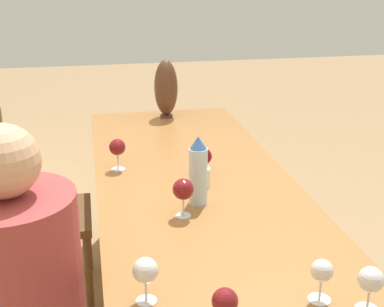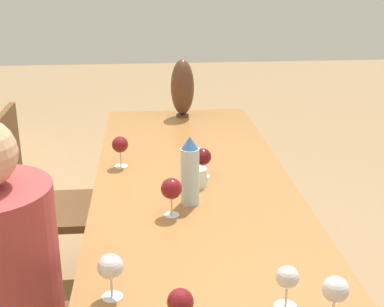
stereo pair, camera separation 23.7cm
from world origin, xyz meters
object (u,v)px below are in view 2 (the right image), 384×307
(wine_glass_2, at_px, (335,291))
(chair_far, at_px, (39,199))
(wine_glass_3, at_px, (180,303))
(wine_glass_6, at_px, (120,145))
(wine_glass_0, at_px, (203,157))
(water_tumbler, at_px, (198,178))
(wine_glass_4, at_px, (171,189))
(person_near, at_px, (5,293))
(vase, at_px, (182,88))
(wine_glass_1, at_px, (287,279))
(wine_glass_5, at_px, (110,268))
(water_bottle, at_px, (190,171))

(wine_glass_2, bearing_deg, chair_far, 37.08)
(wine_glass_3, distance_m, wine_glass_6, 1.21)
(wine_glass_0, distance_m, chair_far, 0.94)
(wine_glass_3, bearing_deg, water_tumbler, -8.42)
(wine_glass_4, distance_m, wine_glass_6, 0.56)
(person_near, bearing_deg, wine_glass_0, -46.18)
(wine_glass_2, bearing_deg, vase, 7.46)
(wine_glass_6, bearing_deg, wine_glass_1, -156.05)
(wine_glass_4, relative_size, chair_far, 0.15)
(wine_glass_5, height_order, chair_far, chair_far)
(water_bottle, relative_size, vase, 0.79)
(wine_glass_0, relative_size, wine_glass_3, 1.06)
(wine_glass_4, height_order, person_near, person_near)
(vase, xyz_separation_m, wine_glass_3, (-2.00, 0.15, -0.10))
(vase, bearing_deg, water_bottle, 177.26)
(water_bottle, relative_size, wine_glass_2, 2.10)
(wine_glass_0, bearing_deg, wine_glass_6, 67.08)
(wine_glass_1, height_order, wine_glass_5, wine_glass_5)
(person_near, bearing_deg, water_tumbler, -49.66)
(wine_glass_2, distance_m, chair_far, 1.76)
(wine_glass_1, bearing_deg, person_near, 71.62)
(wine_glass_5, bearing_deg, wine_glass_2, -104.74)
(chair_far, height_order, person_near, person_near)
(water_tumbler, bearing_deg, wine_glass_1, -169.37)
(vase, bearing_deg, wine_glass_4, 174.16)
(water_bottle, relative_size, wine_glass_0, 2.12)
(water_tumbler, distance_m, wine_glass_4, 0.30)
(wine_glass_4, bearing_deg, chair_far, 41.90)
(water_tumbler, distance_m, wine_glass_0, 0.12)
(wine_glass_2, relative_size, wine_glass_4, 0.88)
(wine_glass_1, relative_size, wine_glass_3, 1.04)
(chair_far, distance_m, person_near, 1.05)
(person_near, bearing_deg, water_bottle, -56.68)
(wine_glass_0, height_order, chair_far, chair_far)
(water_bottle, distance_m, wine_glass_1, 0.73)
(water_bottle, height_order, wine_glass_1, water_bottle)
(water_tumbler, relative_size, person_near, 0.07)
(vase, distance_m, wine_glass_5, 1.87)
(wine_glass_1, xyz_separation_m, wine_glass_5, (0.09, 0.48, 0.01))
(water_tumbler, height_order, person_near, person_near)
(wine_glass_0, height_order, wine_glass_5, wine_glass_5)
(vase, bearing_deg, wine_glass_5, 169.69)
(water_tumbler, bearing_deg, wine_glass_0, -16.76)
(water_bottle, bearing_deg, chair_far, 49.44)
(water_tumbler, relative_size, wine_glass_1, 0.63)
(vase, distance_m, wine_glass_6, 0.88)
(water_bottle, relative_size, wine_glass_3, 2.24)
(water_bottle, relative_size, chair_far, 0.29)
(vase, distance_m, wine_glass_3, 2.01)
(wine_glass_2, distance_m, wine_glass_5, 0.62)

